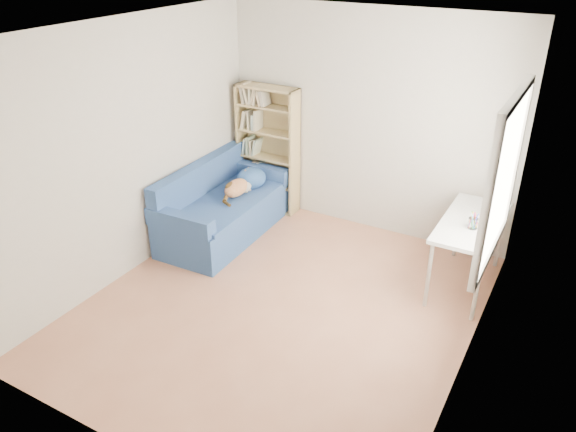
% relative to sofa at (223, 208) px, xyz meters
% --- Properties ---
extents(ground, '(4.00, 4.00, 0.00)m').
position_rel_sofa_xyz_m(ground, '(1.36, -0.96, -0.33)').
color(ground, '#AD6C4E').
rests_on(ground, ground).
extents(room_shell, '(3.54, 4.04, 2.62)m').
position_rel_sofa_xyz_m(room_shell, '(1.45, -0.93, 1.31)').
color(room_shell, silver).
rests_on(room_shell, ground).
extents(sofa, '(0.88, 1.76, 0.86)m').
position_rel_sofa_xyz_m(sofa, '(0.00, 0.00, 0.00)').
color(sofa, navy).
rests_on(sofa, ground).
extents(bookshelf, '(0.81, 0.25, 1.61)m').
position_rel_sofa_xyz_m(bookshelf, '(0.10, 0.90, 0.42)').
color(bookshelf, tan).
rests_on(bookshelf, ground).
extents(desk, '(0.55, 1.21, 0.75)m').
position_rel_sofa_xyz_m(desk, '(2.81, 0.29, 0.35)').
color(desk, silver).
rests_on(desk, ground).
extents(pen_cup, '(0.09, 0.09, 0.18)m').
position_rel_sofa_xyz_m(pen_cup, '(2.84, 0.13, 0.49)').
color(pen_cup, white).
rests_on(pen_cup, desk).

